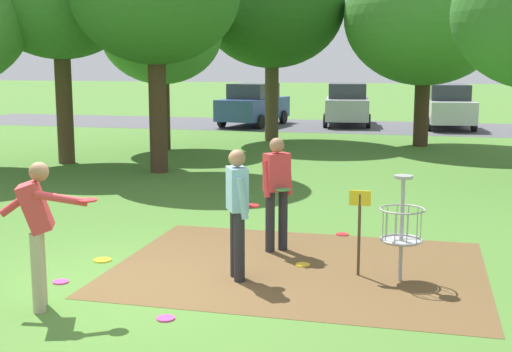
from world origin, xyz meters
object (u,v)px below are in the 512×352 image
Objects in this scene: tree_far_center at (425,17)px; frisbee_near_basket at (342,234)px; player_throwing at (277,188)px; frisbee_scattered_a at (102,260)px; frisbee_scattered_b at (166,318)px; player_foreground_watching at (38,225)px; tree_mid_center at (161,33)px; frisbee_far_left at (407,239)px; frisbee_mid_grass at (303,265)px; tree_far_left at (272,6)px; parked_car_center_left at (347,104)px; parked_car_center_right at (447,106)px; frisbee_far_right at (61,282)px; parked_car_leftmost at (253,104)px; player_waiting_left at (237,207)px; disc_golf_basket at (397,224)px.

frisbee_near_basket is at bearing -95.06° from tree_far_center.
player_throwing reaches higher than frisbee_near_basket.
frisbee_scattered_a is (-3.16, -2.29, 0.00)m from frisbee_near_basket.
player_foreground_watching is at bearing -178.67° from frisbee_scattered_b.
frisbee_scattered_a is 12.89m from tree_mid_center.
frisbee_far_left is 1.06× the size of frisbee_scattered_b.
tree_far_left reaches higher than frisbee_mid_grass.
parked_car_center_left reaches higher than frisbee_near_basket.
player_foreground_watching is 23.76m from parked_car_center_right.
player_throwing is at bearing 128.73° from frisbee_mid_grass.
frisbee_far_right is at bearing -87.01° from tree_far_left.
tree_far_left reaches higher than frisbee_far_right.
frisbee_scattered_b is at bearing -101.42° from player_throwing.
tree_far_left reaches higher than player_foreground_watching.
frisbee_scattered_b is 0.05× the size of parked_car_leftmost.
frisbee_mid_grass is at bearing -96.64° from parked_car_center_right.
player_foreground_watching is 14.50m from tree_mid_center.
parked_car_leftmost is (-5.26, 19.36, -0.05)m from player_throwing.
parked_car_center_left is 4.26m from parked_car_center_right.
parked_car_center_left is (4.72, 9.88, -2.76)m from tree_mid_center.
player_waiting_left is 13.70m from tree_mid_center.
tree_far_left is at bearing 93.49° from frisbee_scattered_a.
player_foreground_watching is 8.23× the size of frisbee_near_basket.
disc_golf_basket is 21.21m from parked_car_center_right.
frisbee_mid_grass and frisbee_far_left have the same top height.
tree_far_left is at bearing 111.66° from frisbee_far_left.
player_waiting_left is 16.14m from tree_far_left.
frisbee_mid_grass is at bearing -75.65° from tree_far_left.
player_throwing is 3.34m from frisbee_far_right.
tree_far_center is (0.15, 14.60, 3.47)m from disc_golf_basket.
frisbee_scattered_a is at bearing -152.14° from frisbee_far_left.
tree_mid_center is 9.15m from parked_car_leftmost.
player_waiting_left reaches higher than frisbee_scattered_b.
player_foreground_watching is 1.35m from frisbee_far_right.
tree_far_center reaches higher than parked_car_center_left.
tree_far_center is 7.42m from parked_car_center_right.
frisbee_mid_grass is 0.05× the size of parked_car_leftmost.
tree_far_center is (4.06, 16.64, 3.24)m from player_foreground_watching.
frisbee_scattered_b is 23.57m from parked_car_center_left.
tree_far_center is at bearing 73.88° from frisbee_scattered_a.
player_foreground_watching is at bearing -152.43° from disc_golf_basket.
frisbee_mid_grass is at bearing -51.27° from player_throwing.
tree_mid_center is (-6.87, 9.49, 3.67)m from frisbee_near_basket.
parked_car_center_right is (0.99, 6.57, -3.31)m from tree_far_center.
parked_car_center_left reaches higher than frisbee_scattered_b.
player_foreground_watching is 1.79m from frisbee_scattered_b.
player_waiting_left is at bearing -167.49° from disc_golf_basket.
parked_car_center_left is at bearing 91.70° from frisbee_scattered_b.
player_foreground_watching is (-3.91, -2.04, 0.23)m from disc_golf_basket.
tree_mid_center reaches higher than parked_car_center_left.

